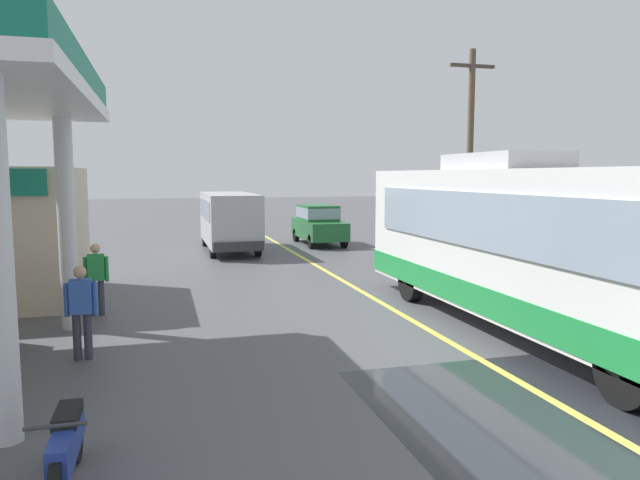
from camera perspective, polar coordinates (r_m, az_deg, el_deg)
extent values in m
plane|color=#4C4C51|center=(24.74, -2.79, -1.12)|extent=(120.00, 120.00, 0.00)
cube|color=#D8CC4C|center=(19.94, 0.35, -2.90)|extent=(0.16, 50.00, 0.01)
cube|color=#26282D|center=(8.74, 18.05, -15.49)|extent=(3.65, 4.20, 0.01)
cube|color=white|center=(12.67, 19.68, -0.07)|extent=(2.50, 11.00, 2.90)
cube|color=#1E8C3F|center=(12.83, 19.50, -4.95)|extent=(2.54, 11.04, 0.56)
cube|color=#8C9EAD|center=(11.95, 14.76, 1.90)|extent=(0.06, 9.35, 1.10)
cube|color=#8C9EAD|center=(13.40, 24.21, 2.01)|extent=(0.06, 9.35, 1.10)
cube|color=#B2B2B7|center=(13.43, 17.48, 7.32)|extent=(1.60, 2.80, 0.36)
cylinder|color=black|center=(9.28, 27.76, -11.36)|extent=(0.30, 1.00, 1.00)
cylinder|color=black|center=(15.17, 8.86, -4.01)|extent=(0.30, 1.00, 1.00)
cylinder|color=black|center=(16.19, 16.00, -3.53)|extent=(0.30, 1.00, 1.00)
cylinder|color=silver|center=(13.09, -23.48, 1.84)|extent=(0.36, 0.36, 4.60)
cube|color=#A5A5AD|center=(25.05, -8.85, 2.11)|extent=(2.00, 6.00, 2.10)
cube|color=#8C9EAD|center=(25.03, -8.87, 3.02)|extent=(2.04, 5.10, 0.80)
cube|color=#2D2D33|center=(22.12, -7.91, -0.64)|extent=(1.90, 0.16, 0.36)
cylinder|color=black|center=(23.08, -10.41, -0.80)|extent=(0.22, 0.76, 0.76)
cylinder|color=black|center=(23.30, -6.10, -0.67)|extent=(0.22, 0.76, 0.76)
cylinder|color=black|center=(27.05, -11.15, 0.22)|extent=(0.22, 0.76, 0.76)
cylinder|color=black|center=(27.23, -7.46, 0.33)|extent=(0.22, 0.76, 0.76)
cylinder|color=black|center=(7.45, -22.75, -17.14)|extent=(0.10, 0.60, 0.60)
cube|color=navy|center=(6.83, -23.50, -17.57)|extent=(0.20, 1.30, 0.36)
cube|color=black|center=(6.88, -23.40, -15.39)|extent=(0.24, 0.60, 0.12)
cylinder|color=#2D2D33|center=(6.17, -24.41, -16.20)|extent=(0.55, 0.04, 0.04)
cylinder|color=#33333F|center=(11.13, -22.61, -8.72)|extent=(0.14, 0.14, 0.82)
cylinder|color=#33333F|center=(11.11, -21.68, -8.71)|extent=(0.14, 0.14, 0.82)
cube|color=#3359B2|center=(10.96, -22.30, -5.12)|extent=(0.36, 0.22, 0.60)
sphere|color=tan|center=(10.89, -22.40, -2.90)|extent=(0.22, 0.22, 0.22)
cylinder|color=#3359B2|center=(11.00, -23.48, -5.40)|extent=(0.09, 0.09, 0.58)
cylinder|color=#3359B2|center=(10.94, -21.09, -5.35)|extent=(0.09, 0.09, 0.58)
cylinder|color=#33333F|center=(14.41, -21.26, -5.29)|extent=(0.14, 0.14, 0.82)
cylinder|color=#33333F|center=(14.39, -20.54, -5.27)|extent=(0.14, 0.14, 0.82)
cube|color=#268C3F|center=(14.28, -21.01, -2.49)|extent=(0.36, 0.22, 0.60)
sphere|color=tan|center=(14.22, -21.08, -0.78)|extent=(0.22, 0.22, 0.22)
cylinder|color=#268C3F|center=(14.31, -21.92, -2.71)|extent=(0.09, 0.09, 0.58)
cylinder|color=#268C3F|center=(14.27, -20.09, -2.66)|extent=(0.09, 0.09, 0.58)
cube|color=#1E602D|center=(27.15, -0.11, 1.08)|extent=(1.70, 4.20, 0.80)
cube|color=#1E602D|center=(27.29, -0.22, 2.69)|extent=(1.50, 2.31, 0.70)
cube|color=#8C9EAD|center=(27.29, -0.22, 2.69)|extent=(1.53, 2.35, 0.49)
cylinder|color=black|center=(25.56, -0.84, -0.15)|extent=(0.20, 0.64, 0.64)
cylinder|color=black|center=(25.97, 2.36, -0.05)|extent=(0.20, 0.64, 0.64)
cylinder|color=black|center=(28.46, -2.36, 0.51)|extent=(0.20, 0.64, 0.64)
cylinder|color=black|center=(28.83, 0.55, 0.59)|extent=(0.20, 0.64, 0.64)
cylinder|color=brown|center=(22.80, 14.41, 7.91)|extent=(0.24, 0.24, 7.82)
cube|color=#4C3D33|center=(23.14, 14.64, 16.12)|extent=(1.80, 0.12, 0.12)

